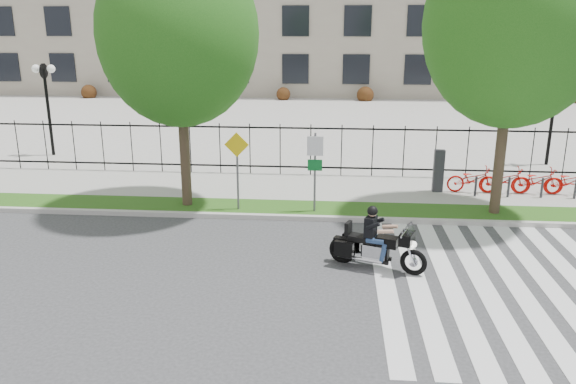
{
  "coord_description": "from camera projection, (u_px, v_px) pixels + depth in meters",
  "views": [
    {
      "loc": [
        0.97,
        -12.31,
        5.7
      ],
      "look_at": [
        -0.36,
        3.0,
        1.22
      ],
      "focal_mm": 35.0,
      "sensor_mm": 36.0,
      "label": 1
    }
  ],
  "objects": [
    {
      "name": "lamp_post_right",
      "position": [
        556.0,
        91.0,
        23.2
      ],
      "size": [
        1.06,
        0.7,
        4.25
      ],
      "color": "black",
      "rests_on": "ground"
    },
    {
      "name": "sign_pole_regulatory",
      "position": [
        315.0,
        162.0,
        17.31
      ],
      "size": [
        0.5,
        0.09,
        2.5
      ],
      "color": "#59595B",
      "rests_on": "grass_verge"
    },
    {
      "name": "plaza",
      "position": [
        322.0,
        117.0,
        37.34
      ],
      "size": [
        80.0,
        34.0,
        0.1
      ],
      "primitive_type": "cube",
      "color": "gray",
      "rests_on": "ground"
    },
    {
      "name": "ground",
      "position": [
        292.0,
        276.0,
        13.45
      ],
      "size": [
        120.0,
        120.0,
        0.0
      ],
      "primitive_type": "plane",
      "color": "#333335",
      "rests_on": "ground"
    },
    {
      "name": "iron_fence",
      "position": [
        311.0,
        150.0,
        21.92
      ],
      "size": [
        30.0,
        0.06,
        2.0
      ],
      "primitive_type": null,
      "color": "black",
      "rests_on": "sidewalk"
    },
    {
      "name": "curb",
      "position": [
        302.0,
        218.0,
        17.35
      ],
      "size": [
        60.0,
        0.2,
        0.15
      ],
      "primitive_type": "cube",
      "color": "#B3B0A8",
      "rests_on": "ground"
    },
    {
      "name": "lamp_post_left",
      "position": [
        46.0,
        87.0,
        25.02
      ],
      "size": [
        1.06,
        0.7,
        4.25
      ],
      "color": "black",
      "rests_on": "ground"
    },
    {
      "name": "motorcycle_rider",
      "position": [
        377.0,
        244.0,
        13.72
      ],
      "size": [
        2.37,
        1.24,
        1.92
      ],
      "color": "black",
      "rests_on": "ground"
    },
    {
      "name": "street_tree_1",
      "position": [
        179.0,
        34.0,
        16.95
      ],
      "size": [
        4.92,
        4.92,
        8.24
      ],
      "color": "#3D2D21",
      "rests_on": "grass_verge"
    },
    {
      "name": "grass_verge",
      "position": [
        304.0,
        209.0,
        18.16
      ],
      "size": [
        60.0,
        1.5,
        0.15
      ],
      "primitive_type": "cube",
      "color": "#1D4812",
      "rests_on": "ground"
    },
    {
      "name": "street_tree_2",
      "position": [
        514.0,
        24.0,
        16.06
      ],
      "size": [
        5.21,
        5.21,
        8.68
      ],
      "color": "#3D2D21",
      "rests_on": "grass_verge"
    },
    {
      "name": "sign_pole_warning",
      "position": [
        237.0,
        161.0,
        17.51
      ],
      "size": [
        0.78,
        0.09,
        2.49
      ],
      "color": "#59595B",
      "rests_on": "grass_verge"
    },
    {
      "name": "crosswalk_stripes",
      "position": [
        498.0,
        283.0,
        13.05
      ],
      "size": [
        5.7,
        8.0,
        0.01
      ],
      "primitive_type": null,
      "color": "silver",
      "rests_on": "ground"
    },
    {
      "name": "sidewalk",
      "position": [
        308.0,
        188.0,
        20.55
      ],
      "size": [
        60.0,
        3.5,
        0.15
      ],
      "primitive_type": "cube",
      "color": "gray",
      "rests_on": "ground"
    }
  ]
}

